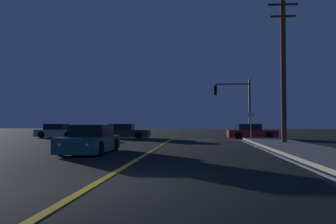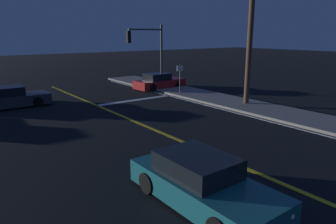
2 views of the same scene
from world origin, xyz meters
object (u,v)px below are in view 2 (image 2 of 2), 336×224
Objects in this scene: car_lead_oncoming_teal at (202,183)px; car_mid_block_charcoal at (9,98)px; utility_pole_right at (251,25)px; traffic_signal_near_right at (149,48)px; car_distant_tail_red at (159,82)px; street_sign_corner at (180,75)px.

car_mid_block_charcoal is (-1.90, 16.06, 0.00)m from car_lead_oncoming_teal.
car_lead_oncoming_teal is 16.18m from car_mid_block_charcoal.
utility_pole_right reaches higher than car_mid_block_charcoal.
car_lead_oncoming_teal is 13.83m from utility_pole_right.
traffic_signal_near_right reaches higher than car_mid_block_charcoal.
traffic_signal_near_right is at bearing -66.59° from car_distant_tail_red.
car_distant_tail_red is at bearing -122.05° from car_lead_oncoming_teal.
traffic_signal_near_right is at bearing 107.60° from street_sign_corner.
utility_pole_right reaches higher than traffic_signal_near_right.
street_sign_corner is (-1.40, 5.27, -3.58)m from utility_pole_right.
utility_pole_right reaches higher than street_sign_corner.
car_mid_block_charcoal is at bearing -3.43° from traffic_signal_near_right.
car_lead_oncoming_teal is 17.86m from traffic_signal_near_right.
street_sign_corner is at bearing -10.39° from car_distant_tail_red.
car_mid_block_charcoal is 16.03m from utility_pole_right.
utility_pole_right is at bearing 105.84° from traffic_signal_near_right.
car_lead_oncoming_teal is 0.47× the size of utility_pole_right.
car_lead_oncoming_teal is 18.90m from car_distant_tail_red.
traffic_signal_near_right is 0.54× the size of utility_pole_right.
utility_pole_right is at bearing -146.09° from car_lead_oncoming_teal.
utility_pole_right is 6.52m from street_sign_corner.
street_sign_corner is (-0.52, -3.46, 0.99)m from car_distant_tail_red.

